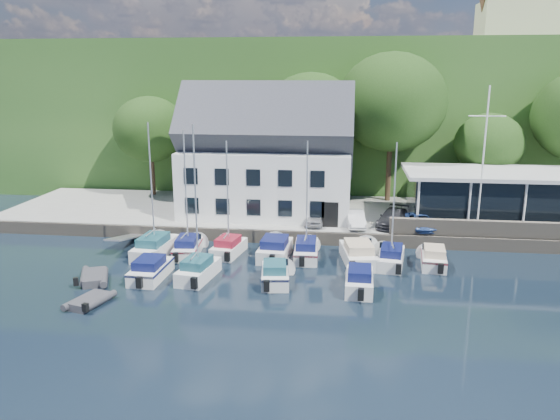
# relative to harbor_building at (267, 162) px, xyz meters

# --- Properties ---
(ground) EXTENTS (180.00, 180.00, 0.00)m
(ground) POSITION_rel_harbor_building_xyz_m (7.00, -16.50, -5.35)
(ground) COLOR black
(ground) RESTS_ON ground
(quay) EXTENTS (60.00, 13.00, 1.00)m
(quay) POSITION_rel_harbor_building_xyz_m (7.00, 1.00, -4.85)
(quay) COLOR #989893
(quay) RESTS_ON ground
(quay_face) EXTENTS (60.00, 0.30, 1.00)m
(quay_face) POSITION_rel_harbor_building_xyz_m (7.00, -5.50, -4.85)
(quay_face) COLOR #6F6658
(quay_face) RESTS_ON ground
(hillside) EXTENTS (160.00, 75.00, 16.00)m
(hillside) POSITION_rel_harbor_building_xyz_m (7.00, 45.50, 2.65)
(hillside) COLOR #29521E
(hillside) RESTS_ON ground
(field_patch) EXTENTS (50.00, 30.00, 0.30)m
(field_patch) POSITION_rel_harbor_building_xyz_m (15.00, 53.50, 10.80)
(field_patch) COLOR #516130
(field_patch) RESTS_ON hillside
(farmhouse) EXTENTS (10.40, 7.00, 8.20)m
(farmhouse) POSITION_rel_harbor_building_xyz_m (29.00, 35.50, 14.75)
(farmhouse) COLOR beige
(farmhouse) RESTS_ON hillside
(harbor_building) EXTENTS (14.40, 8.20, 8.70)m
(harbor_building) POSITION_rel_harbor_building_xyz_m (0.00, 0.00, 0.00)
(harbor_building) COLOR white
(harbor_building) RESTS_ON quay
(club_pavilion) EXTENTS (13.20, 7.20, 4.10)m
(club_pavilion) POSITION_rel_harbor_building_xyz_m (18.00, -0.50, -2.30)
(club_pavilion) COLOR black
(club_pavilion) RESTS_ON quay
(seawall) EXTENTS (18.00, 0.50, 1.20)m
(seawall) POSITION_rel_harbor_building_xyz_m (19.00, -5.10, -3.75)
(seawall) COLOR #6F6658
(seawall) RESTS_ON quay
(gangway) EXTENTS (1.20, 6.00, 1.40)m
(gangway) POSITION_rel_harbor_building_xyz_m (-9.50, -7.50, -5.35)
(gangway) COLOR silver
(gangway) RESTS_ON ground
(car_silver) EXTENTS (1.49, 3.59, 1.22)m
(car_silver) POSITION_rel_harbor_building_xyz_m (4.26, -3.26, -3.74)
(car_silver) COLOR #BCBDC1
(car_silver) RESTS_ON quay
(car_white) EXTENTS (1.75, 3.90, 1.24)m
(car_white) POSITION_rel_harbor_building_xyz_m (7.47, -3.48, -3.73)
(car_white) COLOR silver
(car_white) RESTS_ON quay
(car_dgrey) EXTENTS (3.12, 4.82, 1.30)m
(car_dgrey) POSITION_rel_harbor_building_xyz_m (10.40, -3.03, -3.70)
(car_dgrey) COLOR #2F2F34
(car_dgrey) RESTS_ON quay
(car_blue) EXTENTS (2.07, 3.80, 1.23)m
(car_blue) POSITION_rel_harbor_building_xyz_m (12.46, -3.60, -3.73)
(car_blue) COLOR #2D4989
(car_blue) RESTS_ON quay
(flagpole) EXTENTS (2.61, 0.20, 10.86)m
(flagpole) POSITION_rel_harbor_building_xyz_m (16.61, -3.99, 1.08)
(flagpole) COLOR white
(flagpole) RESTS_ON quay
(tree_0) EXTENTS (7.02, 7.02, 9.59)m
(tree_0) POSITION_rel_harbor_building_xyz_m (-12.30, 5.76, 0.44)
(tree_0) COLOR #16340F
(tree_0) RESTS_ON quay
(tree_1) EXTENTS (6.46, 6.46, 8.83)m
(tree_1) POSITION_rel_harbor_building_xyz_m (-5.15, 6.25, 0.06)
(tree_1) COLOR #16340F
(tree_1) RESTS_ON quay
(tree_2) EXTENTS (8.65, 8.65, 11.81)m
(tree_2) POSITION_rel_harbor_building_xyz_m (3.31, 5.20, 1.56)
(tree_2) COLOR #16340F
(tree_2) RESTS_ON quay
(tree_3) EXTENTS (9.96, 9.96, 13.61)m
(tree_3) POSITION_rel_harbor_building_xyz_m (10.59, 5.99, 2.45)
(tree_3) COLOR #16340F
(tree_3) RESTS_ON quay
(tree_4) EXTENTS (6.08, 6.08, 8.31)m
(tree_4) POSITION_rel_harbor_building_xyz_m (19.20, 5.17, -0.19)
(tree_4) COLOR #16340F
(tree_4) RESTS_ON quay
(boat_r1_0) EXTENTS (2.52, 6.83, 9.39)m
(boat_r1_0) POSITION_rel_harbor_building_xyz_m (-6.76, -9.39, -0.66)
(boat_r1_0) COLOR silver
(boat_r1_0) RESTS_ON ground
(boat_r1_1) EXTENTS (2.34, 6.04, 8.26)m
(boat_r1_1) POSITION_rel_harbor_building_xyz_m (-4.47, -8.87, -1.22)
(boat_r1_1) COLOR silver
(boat_r1_1) RESTS_ON ground
(boat_r1_2) EXTENTS (2.58, 5.36, 8.24)m
(boat_r1_2) POSITION_rel_harbor_building_xyz_m (-1.55, -8.59, -1.23)
(boat_r1_2) COLOR silver
(boat_r1_2) RESTS_ON ground
(boat_r1_3) EXTENTS (2.46, 5.97, 1.51)m
(boat_r1_3) POSITION_rel_harbor_building_xyz_m (1.83, -8.74, -4.60)
(boat_r1_3) COLOR silver
(boat_r1_3) RESTS_ON ground
(boat_r1_4) EXTENTS (2.04, 6.19, 8.58)m
(boat_r1_4) POSITION_rel_harbor_building_xyz_m (4.03, -8.57, -1.06)
(boat_r1_4) COLOR silver
(boat_r1_4) RESTS_ON ground
(boat_r1_5) EXTENTS (3.25, 6.89, 1.52)m
(boat_r1_5) POSITION_rel_harbor_building_xyz_m (7.67, -9.12, -4.59)
(boat_r1_5) COLOR silver
(boat_r1_5) RESTS_ON ground
(boat_r1_6) EXTENTS (2.57, 6.08, 8.37)m
(boat_r1_6) POSITION_rel_harbor_building_xyz_m (9.87, -9.35, -1.17)
(boat_r1_6) COLOR silver
(boat_r1_6) RESTS_ON ground
(boat_r1_7) EXTENTS (2.18, 5.25, 1.38)m
(boat_r1_7) POSITION_rel_harbor_building_xyz_m (12.71, -9.21, -4.66)
(boat_r1_7) COLOR silver
(boat_r1_7) RESTS_ON ground
(boat_r2_0) EXTENTS (2.11, 5.58, 1.42)m
(boat_r2_0) POSITION_rel_harbor_building_xyz_m (-5.47, -13.79, -4.64)
(boat_r2_0) COLOR silver
(boat_r2_0) RESTS_ON ground
(boat_r2_1) EXTENTS (2.63, 5.76, 8.95)m
(boat_r2_1) POSITION_rel_harbor_building_xyz_m (-2.45, -13.50, -0.88)
(boat_r2_1) COLOR silver
(boat_r2_1) RESTS_ON ground
(boat_r2_2) EXTENTS (2.45, 5.12, 1.40)m
(boat_r2_2) POSITION_rel_harbor_building_xyz_m (2.47, -13.60, -4.65)
(boat_r2_2) COLOR silver
(boat_r2_2) RESTS_ON ground
(boat_r2_3) EXTENTS (1.91, 5.41, 1.47)m
(boat_r2_3) POSITION_rel_harbor_building_xyz_m (7.65, -14.09, -4.61)
(boat_r2_3) COLOR silver
(boat_r2_3) RESTS_ON ground
(dinghy_0) EXTENTS (2.83, 3.47, 0.70)m
(dinghy_0) POSITION_rel_harbor_building_xyz_m (-8.82, -14.73, -5.00)
(dinghy_0) COLOR #333338
(dinghy_0) RESTS_ON ground
(dinghy_1) EXTENTS (2.32, 3.05, 0.63)m
(dinghy_1) POSITION_rel_harbor_building_xyz_m (-7.45, -18.20, -5.03)
(dinghy_1) COLOR #333338
(dinghy_1) RESTS_ON ground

